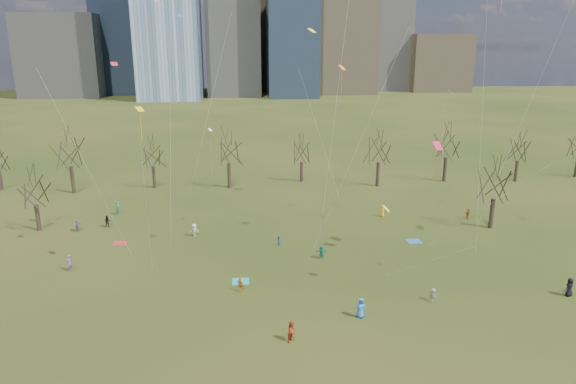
{
  "coord_description": "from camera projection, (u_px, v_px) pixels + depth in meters",
  "views": [
    {
      "loc": [
        -4.58,
        -40.17,
        21.81
      ],
      "look_at": [
        0.0,
        12.0,
        7.0
      ],
      "focal_mm": 32.0,
      "sensor_mm": 36.0,
      "label": 1
    }
  ],
  "objects": [
    {
      "name": "blanket_crimson",
      "position": [
        120.0,
        243.0,
        59.17
      ],
      "size": [
        1.6,
        1.5,
        0.03
      ],
      "primitive_type": "cube",
      "color": "#AD2422",
      "rests_on": "ground"
    },
    {
      "name": "blanket_navy",
      "position": [
        414.0,
        241.0,
        59.79
      ],
      "size": [
        1.6,
        1.5,
        0.03
      ],
      "primitive_type": "cube",
      "color": "#2457AA",
      "rests_on": "ground"
    },
    {
      "name": "person_6",
      "position": [
        570.0,
        287.0,
        46.41
      ],
      "size": [
        1.01,
        0.83,
        1.78
      ],
      "primitive_type": "imported",
      "rotation": [
        0.0,
        0.0,
        3.49
      ],
      "color": "black",
      "rests_on": "ground"
    },
    {
      "name": "person_13",
      "position": [
        118.0,
        208.0,
        69.07
      ],
      "size": [
        0.51,
        0.71,
        1.83
      ],
      "primitive_type": "imported",
      "rotation": [
        0.0,
        0.0,
        1.68
      ],
      "color": "#197056",
      "rests_on": "ground"
    },
    {
      "name": "blanket_teal",
      "position": [
        241.0,
        281.0,
        49.54
      ],
      "size": [
        1.6,
        1.5,
        0.03
      ],
      "primitive_type": "cube",
      "color": "teal",
      "rests_on": "ground"
    },
    {
      "name": "person_8",
      "position": [
        278.0,
        241.0,
        58.28
      ],
      "size": [
        0.49,
        0.6,
        1.18
      ],
      "primitive_type": "imported",
      "rotation": [
        0.0,
        0.0,
        4.79
      ],
      "color": "#245AA0",
      "rests_on": "ground"
    },
    {
      "name": "bare_tree_row",
      "position": [
        273.0,
        153.0,
        78.84
      ],
      "size": [
        113.04,
        29.8,
        9.5
      ],
      "color": "black",
      "rests_on": "ground"
    },
    {
      "name": "ground",
      "position": [
        300.0,
        306.0,
        44.82
      ],
      "size": [
        500.0,
        500.0,
        0.0
      ],
      "primitive_type": "plane",
      "color": "black",
      "rests_on": "ground"
    },
    {
      "name": "person_9",
      "position": [
        194.0,
        230.0,
        61.05
      ],
      "size": [
        1.07,
        0.65,
        1.62
      ],
      "primitive_type": "imported",
      "rotation": [
        0.0,
        0.0,
        6.23
      ],
      "color": "silver",
      "rests_on": "ground"
    },
    {
      "name": "person_5",
      "position": [
        321.0,
        252.0,
        54.78
      ],
      "size": [
        1.37,
        0.5,
        1.45
      ],
      "primitive_type": "imported",
      "rotation": [
        0.0,
        0.0,
        3.09
      ],
      "color": "#1B7A59",
      "rests_on": "ground"
    },
    {
      "name": "person_14",
      "position": [
        108.0,
        221.0,
        64.28
      ],
      "size": [
        0.9,
        0.8,
        1.54
      ],
      "primitive_type": "imported",
      "rotation": [
        0.0,
        0.0,
        0.34
      ],
      "color": "black",
      "rests_on": "ground"
    },
    {
      "name": "person_4",
      "position": [
        240.0,
        284.0,
        47.3
      ],
      "size": [
        0.82,
        0.88,
        1.45
      ],
      "primitive_type": "imported",
      "rotation": [
        0.0,
        0.0,
        2.28
      ],
      "color": "orange",
      "rests_on": "ground"
    },
    {
      "name": "kites_airborne",
      "position": [
        354.0,
        125.0,
        51.63
      ],
      "size": [
        47.46,
        44.24,
        30.13
      ],
      "color": "yellow",
      "rests_on": "ground"
    },
    {
      "name": "person_0",
      "position": [
        361.0,
        308.0,
        42.67
      ],
      "size": [
        0.94,
        0.68,
        1.78
      ],
      "primitive_type": "imported",
      "rotation": [
        0.0,
        0.0,
        6.14
      ],
      "color": "#296BB2",
      "rests_on": "ground"
    },
    {
      "name": "person_3",
      "position": [
        433.0,
        295.0,
        45.55
      ],
      "size": [
        0.75,
        0.91,
        1.23
      ],
      "primitive_type": "imported",
      "rotation": [
        0.0,
        0.0,
        2.01
      ],
      "color": "slate",
      "rests_on": "ground"
    },
    {
      "name": "person_12",
      "position": [
        382.0,
        211.0,
        68.27
      ],
      "size": [
        0.53,
        0.81,
        1.65
      ],
      "primitive_type": "imported",
      "rotation": [
        0.0,
        0.0,
        1.58
      ],
      "color": "orange",
      "rests_on": "ground"
    },
    {
      "name": "downtown_skyline",
      "position": [
        245.0,
        8.0,
        235.93
      ],
      "size": [
        212.5,
        78.0,
        118.0
      ],
      "color": "slate",
      "rests_on": "ground"
    },
    {
      "name": "person_2",
      "position": [
        292.0,
        331.0,
        39.24
      ],
      "size": [
        1.03,
        1.06,
        1.72
      ],
      "primitive_type": "imported",
      "rotation": [
        0.0,
        0.0,
        0.91
      ],
      "color": "#A32C17",
      "rests_on": "ground"
    },
    {
      "name": "person_10",
      "position": [
        468.0,
        214.0,
        67.36
      ],
      "size": [
        0.91,
        0.6,
        1.44
      ],
      "primitive_type": "imported",
      "rotation": [
        0.0,
        0.0,
        0.32
      ],
      "color": "#A14217",
      "rests_on": "ground"
    },
    {
      "name": "person_7",
      "position": [
        69.0,
        263.0,
        51.68
      ],
      "size": [
        0.54,
        0.7,
        1.72
      ],
      "primitive_type": "imported",
      "rotation": [
        0.0,
        0.0,
        4.48
      ],
      "color": "#774C98",
      "rests_on": "ground"
    },
    {
      "name": "person_11",
      "position": [
        78.0,
        225.0,
        62.81
      ],
      "size": [
        0.95,
        1.51,
        1.55
      ],
      "primitive_type": "imported",
      "rotation": [
        0.0,
        0.0,
        1.2
      ],
      "color": "slate",
      "rests_on": "ground"
    }
  ]
}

